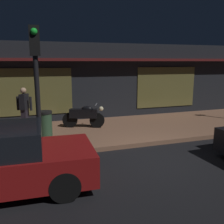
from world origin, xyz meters
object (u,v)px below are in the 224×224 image
object	(u,v)px
trash_bin	(46,124)
traffic_light_pole	(36,74)
person_photographer	(25,108)
motorcycle	(84,115)

from	to	relation	value
trash_bin	traffic_light_pole	size ratio (longest dim) A/B	0.26
trash_bin	person_photographer	bearing A→B (deg)	123.12
traffic_light_pole	motorcycle	bearing A→B (deg)	60.41
trash_bin	traffic_light_pole	distance (m)	3.04
motorcycle	trash_bin	xyz separation A→B (m)	(-1.56, -0.85, -0.03)
traffic_light_pole	person_photographer	bearing A→B (deg)	96.74
person_photographer	trash_bin	size ratio (longest dim) A/B	1.80
person_photographer	traffic_light_pole	size ratio (longest dim) A/B	0.46
motorcycle	person_photographer	distance (m)	2.29
trash_bin	motorcycle	bearing A→B (deg)	28.58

